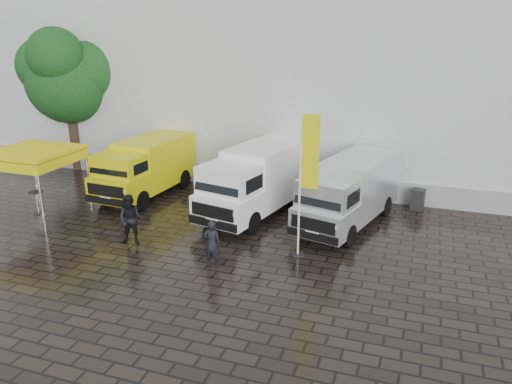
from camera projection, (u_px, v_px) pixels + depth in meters
ground at (253, 263)px, 17.14m from camera, size 120.00×120.00×0.00m
exhibition_hall at (377, 57)px, 28.94m from camera, size 44.00×16.00×12.00m
hall_plinth at (349, 188)px, 23.48m from camera, size 44.00×0.15×1.00m
van_yellow at (145, 169)px, 23.56m from camera, size 2.61×5.89×2.65m
van_white at (258, 181)px, 21.33m from camera, size 3.56×7.00×2.89m
van_silver at (349, 194)px, 20.06m from camera, size 3.54×6.47×2.67m
canopy_tent at (32, 154)px, 20.74m from camera, size 3.15×3.15×2.87m
flagpole at (305, 176)px, 16.80m from camera, size 0.88×0.50×5.26m
tree at (68, 76)px, 26.97m from camera, size 4.48×4.48×8.04m
cocktail_table at (37, 203)px, 21.51m from camera, size 0.60×0.60×1.01m
wheelie_bin at (418, 199)px, 22.04m from camera, size 0.66×0.66×0.94m
person_front at (212, 244)px, 16.69m from camera, size 0.64×0.45×1.66m
person_tent at (131, 220)px, 18.41m from camera, size 1.09×0.95×1.92m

